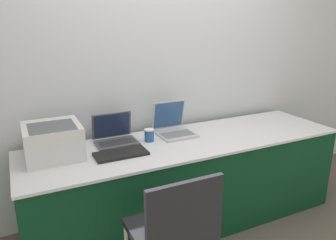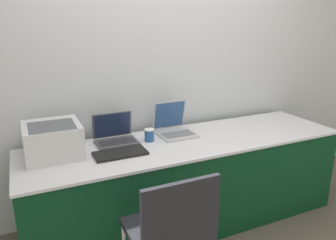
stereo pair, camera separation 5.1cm
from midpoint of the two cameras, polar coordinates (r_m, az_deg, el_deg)
The scene contains 8 objects.
wall_back at distance 2.91m, azimuth -0.03°, elevation 9.88°, with size 8.00×0.05×2.60m.
table at distance 2.80m, azimuth 3.94°, elevation -10.56°, with size 2.62×0.73×0.74m.
printer at distance 2.43m, azimuth -18.89°, elevation -3.15°, with size 0.38×0.38×0.23m.
laptop_left at distance 2.61m, azimuth -8.64°, elevation -2.77°, with size 0.32×0.24×0.22m.
laptop_right at distance 2.77m, azimuth 1.61°, elevation -1.26°, with size 0.30×0.32×0.27m.
external_keyboard at distance 2.38m, azimuth -7.70°, elevation -5.78°, with size 0.38×0.18×0.02m.
coffee_cup at distance 2.61m, azimuth -2.73°, elevation -2.63°, with size 0.08×0.08×0.10m.
chair at distance 1.95m, azimuth 1.37°, elevation -18.27°, with size 0.45×0.42×0.88m.
Camera 2 is at (-1.18, -1.82, 1.66)m, focal length 35.00 mm.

